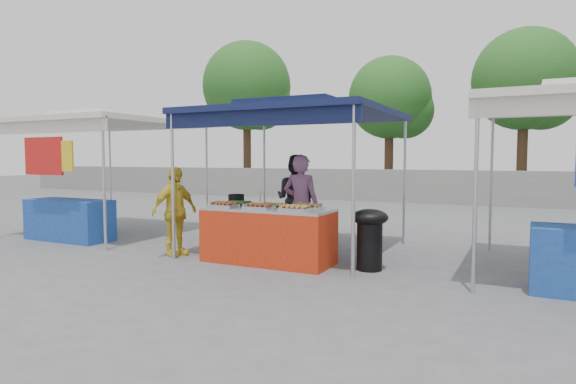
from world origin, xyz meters
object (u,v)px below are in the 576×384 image
at_px(customer_person, 175,211).
at_px(helper_man, 296,199).
at_px(vendor_table, 268,235).
at_px(wok_burner, 370,234).
at_px(cooking_pot, 236,199).
at_px(vendor_woman, 301,205).

bearing_deg(customer_person, helper_man, -19.44).
relative_size(vendor_table, wok_burner, 2.25).
distance_m(vendor_table, wok_burner, 1.56).
relative_size(wok_burner, customer_person, 0.60).
distance_m(vendor_table, cooking_pot, 1.02).
bearing_deg(cooking_pot, wok_burner, -3.69).
xyz_separation_m(vendor_table, helper_man, (-0.37, 1.78, 0.41)).
xyz_separation_m(vendor_table, wok_burner, (1.54, 0.22, 0.10)).
relative_size(cooking_pot, vendor_woman, 0.16).
height_order(helper_man, customer_person, helper_man).
bearing_deg(helper_man, cooking_pot, 77.11).
relative_size(vendor_woman, customer_person, 1.14).
distance_m(cooking_pot, helper_man, 1.47).
distance_m(cooking_pot, customer_person, 1.03).
bearing_deg(customer_person, cooking_pot, -42.82).
relative_size(cooking_pot, customer_person, 0.18).
relative_size(vendor_table, helper_man, 1.19).
distance_m(vendor_woman, customer_person, 2.09).
distance_m(vendor_table, helper_man, 1.86).
xyz_separation_m(wok_burner, helper_man, (-1.91, 1.55, 0.31)).
bearing_deg(vendor_woman, wok_burner, 155.47).
height_order(cooking_pot, helper_man, helper_man).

